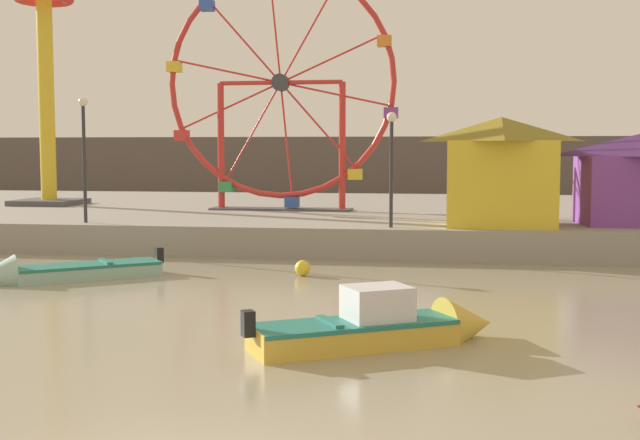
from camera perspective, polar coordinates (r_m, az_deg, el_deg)
name	(u,v)px	position (r m, az deg, el deg)	size (l,w,h in m)	color
quay_promenade	(390,218)	(36.71, 4.87, 0.15)	(110.00, 21.52, 1.02)	gray
distant_town_skyline	(412,169)	(56.18, 6.39, 3.49)	(140.00, 3.00, 4.40)	#564C47
motorboat_seafoam	(54,272)	(23.40, -17.91, -3.47)	(4.57, 3.92, 1.14)	#93BCAD
motorboat_mustard_yellow	(390,326)	(15.08, 4.89, -7.31)	(4.61, 3.34, 1.39)	gold
ferris_wheel_red_frame	(281,88)	(34.39, -2.74, 9.11)	(9.67, 1.20, 10.04)	red
drop_tower_yellow_tower	(45,46)	(39.83, -18.48, 11.37)	(2.80, 2.80, 15.43)	gold
carnival_booth_yellow_awning	(501,169)	(27.84, 12.39, 3.44)	(3.83, 3.38, 3.57)	yellow
promenade_lamp_near	(391,152)	(26.60, 4.96, 4.73)	(0.32, 0.32, 3.70)	#2D2D33
promenade_lamp_far	(84,142)	(29.42, -16.01, 5.22)	(0.32, 0.32, 4.29)	#2D2D33
mooring_buoy_orange	(303,268)	(23.09, -1.21, -3.34)	(0.44, 0.44, 0.44)	yellow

